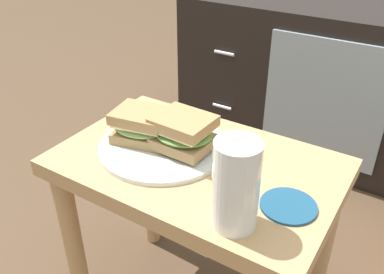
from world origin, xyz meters
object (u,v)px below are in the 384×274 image
tv_cabinet (310,77)px  beer_glass (236,186)px  plate (163,146)px  sandwich_front (142,125)px  sandwich_back (183,132)px  coaster (288,206)px

tv_cabinet → beer_glass: size_ratio=6.30×
plate → sandwich_front: 0.06m
beer_glass → sandwich_back: bearing=144.4°
plate → coaster: 0.29m
sandwich_back → plate: bearing=-172.3°
tv_cabinet → plate: tv_cabinet is taller
coaster → beer_glass: bearing=-125.9°
sandwich_front → tv_cabinet: bearing=85.9°
sandwich_back → beer_glass: 0.22m
plate → sandwich_back: sandwich_back is taller
sandwich_front → beer_glass: bearing=-23.1°
plate → beer_glass: beer_glass is taller
beer_glass → plate: bearing=151.6°
plate → sandwich_front: size_ratio=1.88×
beer_glass → coaster: beer_glass is taller
plate → sandwich_front: sandwich_front is taller
sandwich_front → beer_glass: size_ratio=0.93×
tv_cabinet → coaster: (0.27, -0.99, 0.17)m
sandwich_front → sandwich_back: bearing=7.7°
plate → tv_cabinet: bearing=88.7°
sandwich_front → sandwich_back: 0.10m
sandwich_front → plate: bearing=7.7°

